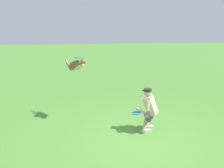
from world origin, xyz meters
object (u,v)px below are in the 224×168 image
frisbee_held (136,113)px  frisbee_flying (78,58)px  dog (76,65)px  person (149,109)px

frisbee_held → frisbee_flying: bearing=-34.6°
frisbee_flying → frisbee_held: (-1.62, 1.12, -1.46)m
dog → frisbee_held: 2.42m
dog → frisbee_held: (-1.71, 1.23, -1.20)m
dog → frisbee_flying: bearing=-4.5°
dog → frisbee_held: bearing=13.0°
person → frisbee_flying: bearing=3.4°
dog → frisbee_flying: frisbee_flying is taller
person → dog: size_ratio=1.58×
frisbee_flying → frisbee_held: size_ratio=1.03×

